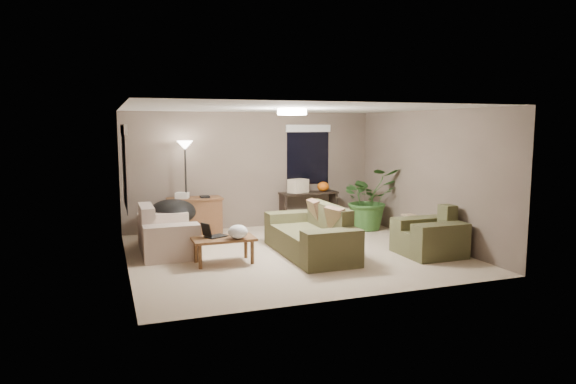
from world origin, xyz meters
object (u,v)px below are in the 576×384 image
object	(u,v)px
loveseat	(165,236)
cat_scratching_post	(408,229)
houseplant	(368,205)
console_table	(309,206)
armchair	(430,238)
papasan_chair	(173,216)
floor_lamp	(185,156)
desk	(195,216)
main_sofa	(312,237)
coffee_table	(224,241)

from	to	relation	value
loveseat	cat_scratching_post	size ratio (longest dim) A/B	3.20
houseplant	console_table	bearing A→B (deg)	141.08
cat_scratching_post	loveseat	bearing A→B (deg)	172.69
armchair	papasan_chair	bearing A→B (deg)	146.27
armchair	floor_lamp	distance (m)	4.95
papasan_chair	loveseat	bearing A→B (deg)	-104.75
desk	console_table	world-z (taller)	same
desk	console_table	distance (m)	2.54
main_sofa	armchair	world-z (taller)	same
houseplant	coffee_table	bearing A→B (deg)	-154.96
main_sofa	houseplant	bearing A→B (deg)	38.95
armchair	papasan_chair	size ratio (longest dim) A/B	1.00
desk	console_table	xyz separation A→B (m)	(2.54, 0.07, 0.06)
main_sofa	desk	bearing A→B (deg)	124.41
main_sofa	houseplant	world-z (taller)	houseplant
loveseat	desk	distance (m)	1.57
papasan_chair	cat_scratching_post	distance (m)	4.59
console_table	papasan_chair	distance (m)	3.08
armchair	papasan_chair	xyz separation A→B (m)	(-4.00, 2.67, 0.17)
main_sofa	armchair	size ratio (longest dim) A/B	2.20
coffee_table	papasan_chair	bearing A→B (deg)	105.41
armchair	desk	distance (m)	4.67
cat_scratching_post	main_sofa	bearing A→B (deg)	-169.65
loveseat	armchair	bearing A→B (deg)	-21.94
main_sofa	floor_lamp	xyz separation A→B (m)	(-1.79, 2.33, 1.30)
desk	cat_scratching_post	bearing A→B (deg)	-27.18
armchair	cat_scratching_post	world-z (taller)	armchair
papasan_chair	cat_scratching_post	xyz separation A→B (m)	(4.31, -1.54, -0.25)
coffee_table	floor_lamp	world-z (taller)	floor_lamp
armchair	houseplant	xyz separation A→B (m)	(0.08, 2.31, 0.22)
coffee_table	papasan_chair	world-z (taller)	papasan_chair
desk	cat_scratching_post	xyz separation A→B (m)	(3.81, -1.96, -0.16)
loveseat	papasan_chair	distance (m)	1.01
floor_lamp	console_table	bearing A→B (deg)	2.05
floor_lamp	armchair	bearing A→B (deg)	-39.76
loveseat	houseplant	xyz separation A→B (m)	(4.33, 0.60, 0.22)
console_table	floor_lamp	bearing A→B (deg)	-177.95
cat_scratching_post	floor_lamp	bearing A→B (deg)	154.17
loveseat	houseplant	size ratio (longest dim) A/B	1.20
armchair	console_table	size ratio (longest dim) A/B	0.77
armchair	cat_scratching_post	bearing A→B (deg)	74.67
main_sofa	cat_scratching_post	size ratio (longest dim) A/B	4.40
papasan_chair	houseplant	xyz separation A→B (m)	(4.08, -0.36, 0.05)
main_sofa	loveseat	distance (m)	2.57
floor_lamp	cat_scratching_post	size ratio (longest dim) A/B	3.82
floor_lamp	loveseat	bearing A→B (deg)	-113.42
desk	console_table	bearing A→B (deg)	1.55
papasan_chair	main_sofa	bearing A→B (deg)	-42.57
loveseat	coffee_table	distance (m)	1.32
coffee_table	cat_scratching_post	size ratio (longest dim) A/B	2.00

